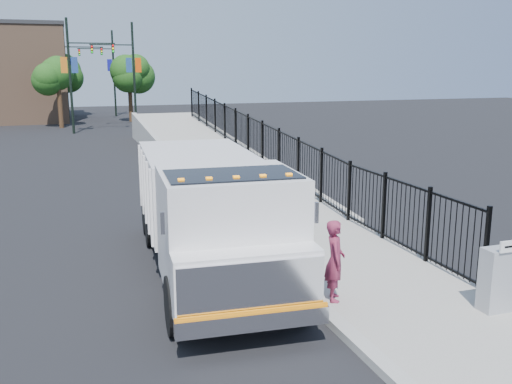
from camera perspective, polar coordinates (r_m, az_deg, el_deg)
name	(u,v)px	position (r m, az deg, el deg)	size (l,w,h in m)	color
ground	(290,283)	(12.93, 3.41, -9.10)	(120.00, 120.00, 0.00)	black
sidewalk	(416,304)	(12.15, 15.68, -10.74)	(3.55, 12.00, 0.12)	#9E998E
curb	(329,316)	(11.23, 7.34, -12.23)	(0.30, 12.00, 0.16)	#ADAAA3
ramp	(208,164)	(28.34, -4.79, 2.81)	(3.95, 24.00, 1.70)	#9E998E
iron_fence	(262,156)	(24.81, 0.62, 3.57)	(0.10, 28.00, 1.80)	black
truck	(210,207)	(13.05, -4.60, -1.53)	(3.25, 8.48, 2.85)	black
worker	(335,260)	(11.59, 7.89, -6.79)	(0.61, 0.40, 1.66)	maroon
utility_cabinet	(496,280)	(11.98, 22.86, -8.09)	(0.55, 0.40, 1.25)	gray
arrow_sign	(508,247)	(11.60, 23.88, -5.01)	(0.35, 0.04, 0.22)	white
debris	(311,245)	(15.10, 5.47, -5.26)	(0.35, 0.35, 0.09)	silver
light_pole_0	(74,71)	(42.82, -17.72, 11.42)	(3.77, 0.22, 8.00)	black
light_pole_1	(130,71)	(45.94, -12.50, 11.75)	(3.78, 0.22, 8.00)	black
light_pole_2	(69,70)	(51.93, -18.16, 11.48)	(3.77, 0.22, 8.00)	black
light_pole_3	(110,70)	(56.95, -14.35, 11.75)	(3.78, 0.22, 8.00)	black
tree_0	(58,76)	(47.04, -19.19, 10.86)	(2.62, 2.62, 5.31)	#382314
tree_1	(129,75)	(50.83, -12.56, 11.32)	(2.70, 2.70, 5.35)	#382314
tree_2	(64,74)	(58.04, -18.69, 11.11)	(3.35, 3.35, 5.68)	#382314
building	(6,74)	(55.31, -23.75, 10.71)	(10.00, 10.00, 8.00)	#8C664C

